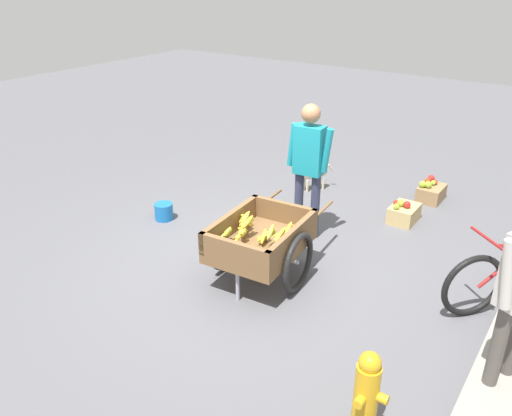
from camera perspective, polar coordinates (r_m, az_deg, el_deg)
The scene contains 8 objects.
ground_plane at distance 5.89m, azimuth -0.33°, elevation -6.12°, with size 24.00×24.00×0.00m, color #56565B.
fruit_cart at distance 5.42m, azimuth 0.52°, elevation -3.77°, with size 1.71×0.99×0.72m.
vendor_person at distance 6.13m, azimuth 5.87°, elevation 5.36°, with size 0.23×0.57×1.66m.
dog at distance 7.74m, azimuth 6.18°, elevation 3.87°, with size 0.58×0.42×0.40m.
fire_hydrant at distance 3.95m, azimuth 12.14°, elevation -19.17°, with size 0.25×0.25×0.67m.
plastic_bucket at distance 6.95m, azimuth -10.15°, elevation -0.38°, with size 0.24×0.24×0.22m, color #1966B2.
apple_crate at distance 7.81m, azimuth 18.74°, elevation 1.71°, with size 0.44×0.32×0.32m.
mixed_fruit_crate at distance 7.05m, azimuth 16.01°, elevation -0.53°, with size 0.44×0.32×0.31m.
Camera 1 is at (4.12, 2.91, 3.06)m, focal length 36.20 mm.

